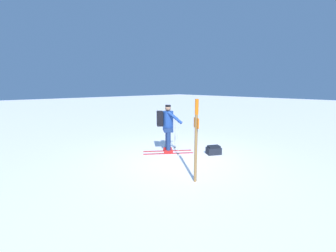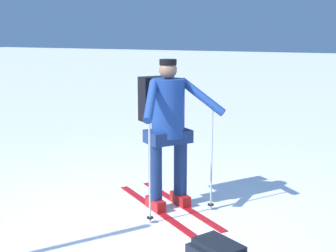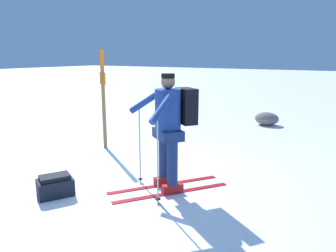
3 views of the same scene
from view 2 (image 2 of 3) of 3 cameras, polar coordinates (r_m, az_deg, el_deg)
name	(u,v)px [view 2 (image 2 of 3)]	position (r m, az deg, el deg)	size (l,w,h in m)	color
ground_plane	(130,225)	(4.95, -4.69, -11.93)	(80.00, 80.00, 0.00)	white
skier	(166,122)	(5.15, -0.21, 0.53)	(1.36, 1.65, 1.67)	red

